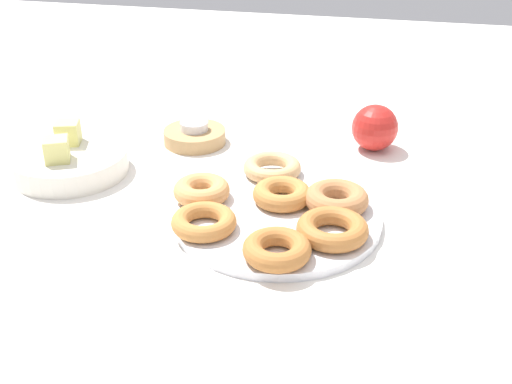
% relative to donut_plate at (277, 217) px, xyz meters
% --- Properties ---
extents(ground_plane, '(2.40, 2.40, 0.00)m').
position_rel_donut_plate_xyz_m(ground_plane, '(0.00, 0.00, -0.01)').
color(ground_plane, white).
extents(donut_plate, '(0.28, 0.28, 0.01)m').
position_rel_donut_plate_xyz_m(donut_plate, '(0.00, 0.00, 0.00)').
color(donut_plate, silver).
rests_on(donut_plate, ground_plane).
extents(donut_0, '(0.09, 0.09, 0.03)m').
position_rel_donut_plate_xyz_m(donut_0, '(0.03, 0.00, 0.02)').
color(donut_0, '#BC7A3D').
rests_on(donut_0, donut_plate).
extents(donut_1, '(0.13, 0.13, 0.03)m').
position_rel_donut_plate_xyz_m(donut_1, '(-0.04, -0.08, 0.02)').
color(donut_1, '#AD6B33').
rests_on(donut_1, donut_plate).
extents(donut_2, '(0.12, 0.12, 0.03)m').
position_rel_donut_plate_xyz_m(donut_2, '(0.03, -0.08, 0.02)').
color(donut_2, '#B27547').
rests_on(donut_2, donut_plate).
extents(donut_3, '(0.10, 0.10, 0.03)m').
position_rel_donut_plate_xyz_m(donut_3, '(0.02, 0.11, 0.02)').
color(donut_3, tan).
rests_on(donut_3, donut_plate).
extents(donut_4, '(0.10, 0.10, 0.02)m').
position_rel_donut_plate_xyz_m(donut_4, '(0.11, 0.03, 0.02)').
color(donut_4, tan).
rests_on(donut_4, donut_plate).
extents(donut_5, '(0.11, 0.11, 0.02)m').
position_rel_donut_plate_xyz_m(donut_5, '(-0.06, 0.09, 0.02)').
color(donut_5, '#BC7A3D').
rests_on(donut_5, donut_plate).
extents(donut_6, '(0.09, 0.09, 0.03)m').
position_rel_donut_plate_xyz_m(donut_6, '(-0.11, -0.02, 0.02)').
color(donut_6, '#AD6B33').
rests_on(donut_6, donut_plate).
extents(candle_holder, '(0.11, 0.11, 0.02)m').
position_rel_donut_plate_xyz_m(candle_holder, '(0.23, 0.19, 0.01)').
color(candle_holder, tan).
rests_on(candle_holder, ground_plane).
extents(tealight, '(0.05, 0.05, 0.01)m').
position_rel_donut_plate_xyz_m(tealight, '(0.23, 0.19, 0.03)').
color(tealight, silver).
rests_on(tealight, candle_holder).
extents(fruit_bowl, '(0.18, 0.18, 0.04)m').
position_rel_donut_plate_xyz_m(fruit_bowl, '(0.08, 0.35, 0.01)').
color(fruit_bowl, silver).
rests_on(fruit_bowl, ground_plane).
extents(melon_chunk_left, '(0.05, 0.05, 0.04)m').
position_rel_donut_plate_xyz_m(melon_chunk_left, '(0.05, 0.35, 0.05)').
color(melon_chunk_left, '#DBD67A').
rests_on(melon_chunk_left, fruit_bowl).
extents(melon_chunk_right, '(0.04, 0.04, 0.04)m').
position_rel_donut_plate_xyz_m(melon_chunk_right, '(0.11, 0.36, 0.05)').
color(melon_chunk_right, '#DBD67A').
rests_on(melon_chunk_right, fruit_bowl).
extents(apple, '(0.08, 0.08, 0.08)m').
position_rel_donut_plate_xyz_m(apple, '(0.27, -0.11, 0.03)').
color(apple, red).
rests_on(apple, ground_plane).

